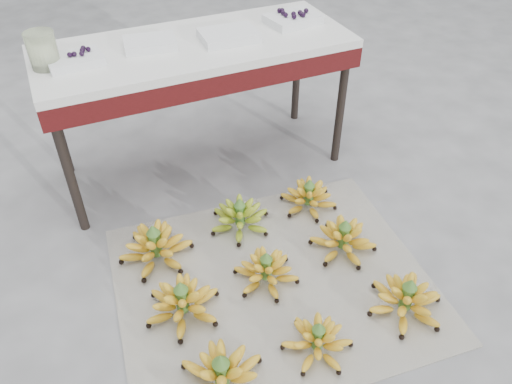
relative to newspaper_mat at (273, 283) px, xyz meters
name	(u,v)px	position (x,y,z in m)	size (l,w,h in m)	color
ground	(276,278)	(0.02, 0.02, 0.00)	(60.00, 60.00, 0.00)	slate
newspaper_mat	(273,283)	(0.00, 0.00, 0.00)	(1.25, 1.05, 0.01)	white
bunch_front_left	(222,377)	(-0.35, -0.34, 0.07)	(0.33, 0.33, 0.19)	yellow
bunch_front_center	(317,340)	(0.01, -0.34, 0.06)	(0.33, 0.33, 0.15)	yellow
bunch_front_right	(406,300)	(0.40, -0.33, 0.06)	(0.38, 0.38, 0.18)	yellow
bunch_mid_left	(183,303)	(-0.38, 0.00, 0.06)	(0.33, 0.33, 0.18)	yellow
bunch_mid_center	(266,271)	(-0.02, 0.02, 0.06)	(0.29, 0.29, 0.16)	yellow
bunch_mid_right	(343,239)	(0.36, 0.05, 0.06)	(0.29, 0.29, 0.17)	yellow
bunch_back_left	(156,247)	(-0.40, 0.33, 0.07)	(0.41, 0.41, 0.19)	yellow
bunch_back_center	(240,217)	(0.00, 0.36, 0.06)	(0.32, 0.32, 0.17)	olive
bunch_back_right	(308,197)	(0.36, 0.36, 0.06)	(0.27, 0.27, 0.16)	yellow
vendor_table	(196,59)	(0.02, 0.89, 0.60)	(1.43, 0.57, 0.69)	black
tray_far_left	(75,59)	(-0.51, 0.88, 0.70)	(0.23, 0.18, 0.06)	silver
tray_left	(150,43)	(-0.18, 0.92, 0.70)	(0.25, 0.19, 0.04)	silver
tray_right	(229,35)	(0.17, 0.85, 0.70)	(0.26, 0.20, 0.04)	silver
tray_far_right	(293,19)	(0.53, 0.92, 0.71)	(0.27, 0.21, 0.06)	silver
glass_jar	(43,50)	(-0.62, 0.90, 0.76)	(0.12, 0.12, 0.15)	beige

